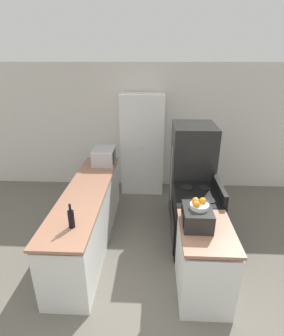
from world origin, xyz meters
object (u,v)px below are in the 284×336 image
(refrigerator, at_px, (191,174))
(wine_bottle, at_px, (71,218))
(fruit_bowl, at_px, (199,204))
(microwave, at_px, (104,156))
(toaster_oven, at_px, (197,217))
(stove, at_px, (195,221))
(pantry_cabinet, at_px, (143,145))

(refrigerator, bearing_deg, wine_bottle, -132.83)
(fruit_bowl, bearing_deg, microwave, 127.24)
(refrigerator, height_order, wine_bottle, refrigerator)
(microwave, relative_size, toaster_oven, 1.21)
(wine_bottle, relative_size, toaster_oven, 0.74)
(stove, height_order, toaster_oven, toaster_oven)
(refrigerator, xyz_separation_m, toaster_oven, (-0.14, -1.56, 0.17))
(microwave, bearing_deg, wine_bottle, -90.56)
(stove, xyz_separation_m, refrigerator, (0.01, 0.82, 0.39))
(pantry_cabinet, distance_m, fruit_bowl, 2.71)
(microwave, bearing_deg, toaster_oven, -53.20)
(refrigerator, relative_size, wine_bottle, 5.78)
(stove, height_order, refrigerator, refrigerator)
(microwave, height_order, wine_bottle, wine_bottle)
(pantry_cabinet, relative_size, toaster_oven, 5.17)
(stove, bearing_deg, pantry_cabinet, 114.74)
(pantry_cabinet, height_order, microwave, pantry_cabinet)
(refrigerator, distance_m, toaster_oven, 1.58)
(pantry_cabinet, relative_size, refrigerator, 1.21)
(pantry_cabinet, relative_size, wine_bottle, 6.97)
(refrigerator, height_order, microwave, refrigerator)
(refrigerator, bearing_deg, fruit_bowl, -94.85)
(toaster_oven, bearing_deg, fruit_bowl, 46.62)
(wine_bottle, xyz_separation_m, fruit_bowl, (1.41, 0.11, 0.15))
(toaster_oven, distance_m, fruit_bowl, 0.15)
(pantry_cabinet, bearing_deg, stove, -65.26)
(fruit_bowl, bearing_deg, toaster_oven, -133.38)
(refrigerator, distance_m, wine_bottle, 2.28)
(pantry_cabinet, xyz_separation_m, toaster_oven, (0.73, -2.62, -0.01))
(refrigerator, bearing_deg, stove, -90.79)
(toaster_oven, bearing_deg, stove, 79.95)
(stove, bearing_deg, microwave, 144.03)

